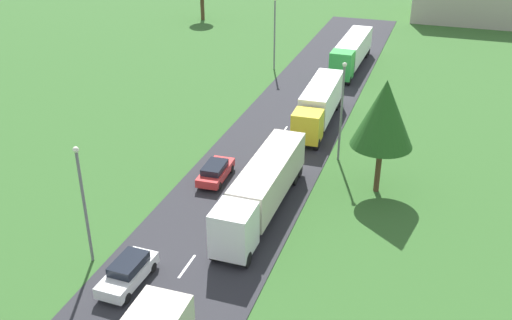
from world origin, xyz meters
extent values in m
cube|color=#2B2B30|center=(0.00, 24.50, 0.03)|extent=(10.00, 140.00, 0.06)
cube|color=white|center=(0.00, 27.50, 0.07)|extent=(0.16, 2.40, 0.01)
cube|color=white|center=(0.00, 34.56, 0.07)|extent=(0.16, 2.40, 0.01)
cube|color=white|center=(0.00, 42.19, 0.07)|extent=(0.16, 2.40, 0.01)
cube|color=white|center=(0.00, 48.68, 0.07)|extent=(0.16, 2.40, 0.01)
cube|color=white|center=(0.00, 55.36, 0.07)|extent=(0.16, 2.40, 0.01)
cube|color=white|center=(0.00, 62.62, 0.07)|extent=(0.16, 2.40, 0.01)
cube|color=white|center=(0.00, 69.43, 0.07)|extent=(0.16, 2.40, 0.01)
cube|color=white|center=(0.00, 77.42, 0.07)|extent=(0.16, 2.40, 0.01)
cube|color=white|center=(2.40, 29.37, 2.06)|extent=(2.46, 2.66, 2.99)
cube|color=black|center=(2.39, 28.10, 2.59)|extent=(2.10, 0.11, 1.32)
cube|color=beige|center=(2.44, 36.33, 2.17)|extent=(2.57, 10.60, 2.62)
cube|color=black|center=(2.44, 36.33, 0.66)|extent=(0.96, 10.06, 0.24)
cylinder|color=black|center=(3.44, 28.70, 0.56)|extent=(0.36, 1.00, 1.00)
cylinder|color=black|center=(1.34, 28.71, 0.56)|extent=(0.36, 1.00, 1.00)
cylinder|color=black|center=(3.51, 39.50, 0.56)|extent=(0.36, 1.00, 1.00)
cylinder|color=black|center=(1.41, 39.52, 0.56)|extent=(0.36, 1.00, 1.00)
cylinder|color=black|center=(3.52, 40.77, 0.56)|extent=(0.36, 1.00, 1.00)
cylinder|color=black|center=(1.42, 40.79, 0.56)|extent=(0.36, 1.00, 1.00)
cube|color=yellow|center=(2.69, 46.56, 1.86)|extent=(2.50, 2.38, 2.60)
cube|color=black|center=(2.72, 45.45, 2.33)|extent=(2.10, 0.15, 1.15)
cube|color=white|center=(2.54, 52.67, 2.24)|extent=(2.73, 9.28, 2.76)
cube|color=black|center=(2.54, 52.67, 0.66)|extent=(1.12, 8.78, 0.24)
cylinder|color=black|center=(3.76, 46.00, 0.56)|extent=(0.37, 1.01, 1.00)
cylinder|color=black|center=(1.66, 45.95, 0.56)|extent=(0.37, 1.01, 1.00)
cylinder|color=black|center=(3.52, 55.47, 0.56)|extent=(0.37, 1.01, 1.00)
cylinder|color=black|center=(1.42, 55.41, 0.56)|extent=(0.37, 1.01, 1.00)
cylinder|color=black|center=(3.50, 56.57, 0.56)|extent=(0.37, 1.01, 1.00)
cylinder|color=black|center=(1.40, 56.52, 0.56)|extent=(0.37, 1.01, 1.00)
cube|color=green|center=(2.29, 63.67, 2.08)|extent=(2.48, 2.30, 3.04)
cube|color=black|center=(2.27, 62.60, 2.63)|extent=(2.10, 0.13, 1.34)
cube|color=white|center=(2.41, 70.66, 2.17)|extent=(2.68, 11.06, 2.63)
cube|color=black|center=(2.41, 70.66, 0.66)|extent=(1.07, 10.48, 0.24)
cylinder|color=black|center=(3.33, 63.09, 0.56)|extent=(0.37, 1.01, 1.00)
cylinder|color=black|center=(1.23, 63.12, 0.56)|extent=(0.37, 1.01, 1.00)
cylinder|color=black|center=(3.51, 73.94, 0.56)|extent=(0.37, 1.01, 1.00)
cylinder|color=black|center=(1.41, 73.98, 0.56)|extent=(0.37, 1.01, 1.00)
cylinder|color=black|center=(3.53, 75.27, 0.56)|extent=(0.37, 1.01, 1.00)
cylinder|color=black|center=(1.43, 75.30, 0.56)|extent=(0.37, 1.01, 1.00)
cube|color=white|center=(-2.55, 24.92, 0.73)|extent=(1.89, 4.38, 0.70)
cube|color=black|center=(-2.54, 25.13, 1.34)|extent=(1.55, 2.47, 0.54)
cylinder|color=black|center=(-1.81, 23.42, 0.38)|extent=(0.24, 0.65, 0.64)
cylinder|color=black|center=(-3.38, 23.47, 0.38)|extent=(0.24, 0.65, 0.64)
cylinder|color=black|center=(-1.73, 26.37, 0.38)|extent=(0.24, 0.65, 0.64)
cylinder|color=black|center=(-3.29, 26.41, 0.38)|extent=(0.24, 0.65, 0.64)
cube|color=red|center=(-2.45, 38.26, 0.70)|extent=(1.93, 4.41, 0.63)
cube|color=black|center=(-2.44, 38.04, 1.25)|extent=(1.56, 2.49, 0.48)
cylinder|color=black|center=(-3.29, 39.70, 0.38)|extent=(0.25, 0.65, 0.64)
cylinder|color=black|center=(-1.75, 39.76, 0.38)|extent=(0.25, 0.65, 0.64)
cylinder|color=black|center=(-3.16, 36.75, 0.38)|extent=(0.25, 0.65, 0.64)
cylinder|color=black|center=(-1.62, 36.81, 0.38)|extent=(0.25, 0.65, 0.64)
cylinder|color=slate|center=(-5.86, 26.29, 3.77)|extent=(0.18, 0.18, 7.54)
sphere|color=silver|center=(-5.86, 26.29, 7.66)|extent=(0.36, 0.36, 0.36)
cylinder|color=slate|center=(5.84, 44.83, 4.04)|extent=(0.18, 0.18, 8.07)
sphere|color=silver|center=(5.84, 44.83, 8.19)|extent=(0.36, 0.36, 0.36)
cylinder|color=slate|center=(-6.20, 65.91, 4.06)|extent=(0.18, 0.18, 8.12)
cylinder|color=#513823|center=(9.59, 40.61, 1.90)|extent=(0.42, 0.42, 3.80)
cone|color=#23561E|center=(9.59, 40.61, 6.28)|extent=(4.51, 4.51, 4.96)
cylinder|color=#513823|center=(-24.10, 86.02, 1.95)|extent=(0.59, 0.59, 3.89)
camera|label=1|loc=(13.20, 1.56, 22.06)|focal=40.97mm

